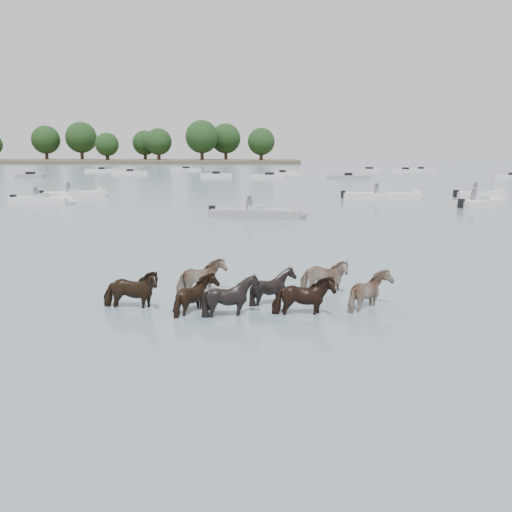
{
  "coord_description": "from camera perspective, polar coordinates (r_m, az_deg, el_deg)",
  "views": [
    {
      "loc": [
        3.26,
        -13.74,
        3.95
      ],
      "look_at": [
        2.76,
        1.22,
        1.1
      ],
      "focal_mm": 39.34,
      "sensor_mm": 36.0,
      "label": 1
    }
  ],
  "objects": [
    {
      "name": "motorboat_f",
      "position": [
        49.75,
        -17.2,
        6.02
      ],
      "size": [
        5.56,
        3.88,
        1.92
      ],
      "rotation": [
        0.0,
        0.0,
        0.47
      ],
      "color": "silver",
      "rests_on": "ground"
    },
    {
      "name": "motorboat_c",
      "position": [
        47.09,
        13.61,
        5.95
      ],
      "size": [
        6.8,
        1.68,
        1.92
      ],
      "rotation": [
        0.0,
        0.0,
        -0.01
      ],
      "color": "silver",
      "rests_on": "ground"
    },
    {
      "name": "motorboat_e",
      "position": [
        51.14,
        22.49,
        5.81
      ],
      "size": [
        4.99,
        2.43,
        1.92
      ],
      "rotation": [
        0.0,
        0.0,
        0.18
      ],
      "color": "silver",
      "rests_on": "ground"
    },
    {
      "name": "motorboat_a",
      "position": [
        44.15,
        -20.13,
        5.3
      ],
      "size": [
        5.15,
        2.09,
        1.92
      ],
      "rotation": [
        0.0,
        0.0,
        -0.1
      ],
      "color": "silver",
      "rests_on": "ground"
    },
    {
      "name": "treeline",
      "position": [
        178.68,
        -22.1,
        10.84
      ],
      "size": [
        148.98,
        18.76,
        11.99
      ],
      "color": "#382619",
      "rests_on": "ground"
    },
    {
      "name": "motorboat_b",
      "position": [
        33.09,
        1.37,
        4.32
      ],
      "size": [
        6.03,
        2.29,
        1.92
      ],
      "rotation": [
        0.0,
        0.0,
        -0.12
      ],
      "color": "gray",
      "rests_on": "ground"
    },
    {
      "name": "motorboat_d",
      "position": [
        43.13,
        22.22,
        5.04
      ],
      "size": [
        4.67,
        4.2,
        1.92
      ],
      "rotation": [
        0.0,
        0.0,
        0.68
      ],
      "color": "silver",
      "rests_on": "ground"
    },
    {
      "name": "swimming_pony",
      "position": [
        33.63,
        4.26,
        4.19
      ],
      "size": [
        0.72,
        0.44,
        0.44
      ],
      "color": "black",
      "rests_on": "ground"
    },
    {
      "name": "pony_herd",
      "position": [
        14.39,
        -0.26,
        -3.73
      ],
      "size": [
        7.48,
        3.73,
        1.28
      ],
      "color": "black",
      "rests_on": "ground"
    },
    {
      "name": "shoreline",
      "position": [
        179.41,
        -22.46,
        8.89
      ],
      "size": [
        160.0,
        30.0,
        1.0
      ],
      "primitive_type": "cube",
      "color": "#4C4233",
      "rests_on": "ground"
    },
    {
      "name": "distant_flotilla",
      "position": [
        88.44,
        -0.58,
        8.4
      ],
      "size": [
        107.39,
        30.28,
        0.93
      ],
      "color": "gray",
      "rests_on": "ground"
    },
    {
      "name": "ground",
      "position": [
        14.66,
        -11.05,
        -5.05
      ],
      "size": [
        400.0,
        400.0,
        0.0
      ],
      "primitive_type": "plane",
      "color": "slate",
      "rests_on": "ground"
    }
  ]
}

